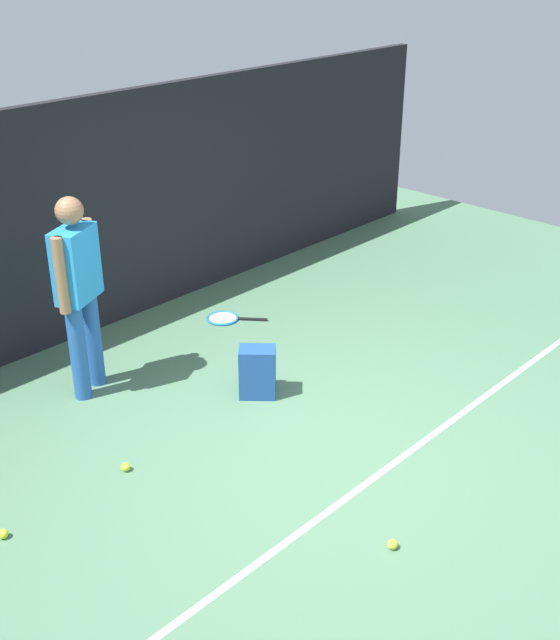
{
  "coord_description": "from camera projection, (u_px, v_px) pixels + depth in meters",
  "views": [
    {
      "loc": [
        -3.71,
        -3.13,
        3.53
      ],
      "look_at": [
        0.0,
        0.4,
        1.0
      ],
      "focal_mm": 44.72,
      "sensor_mm": 36.0,
      "label": 1
    }
  ],
  "objects": [
    {
      "name": "tennis_racket",
      "position": [
        226.0,
        318.0,
        7.98
      ],
      "size": [
        0.52,
        0.59,
        0.03
      ],
      "rotation": [
        0.0,
        0.0,
        2.25
      ],
      "color": "black",
      "rests_on": "ground"
    },
    {
      "name": "back_fence",
      "position": [
        74.0,
        223.0,
        7.28
      ],
      "size": [
        10.0,
        0.1,
        2.21
      ],
      "primitive_type": "cube",
      "color": "black",
      "rests_on": "ground"
    },
    {
      "name": "tennis_ball_near_player",
      "position": [
        3.0,
        534.0,
        5.11
      ],
      "size": [
        0.07,
        0.07,
        0.07
      ],
      "primitive_type": "sphere",
      "color": "#CCE033",
      "rests_on": "ground"
    },
    {
      "name": "court_line",
      "position": [
        367.0,
        483.0,
        5.63
      ],
      "size": [
        9.0,
        0.05,
        0.0
      ],
      "primitive_type": "cube",
      "color": "white",
      "rests_on": "ground"
    },
    {
      "name": "backpack",
      "position": [
        258.0,
        372.0,
        6.62
      ],
      "size": [
        0.38,
        0.38,
        0.44
      ],
      "rotation": [
        0.0,
        0.0,
        2.31
      ],
      "color": "#1E478C",
      "rests_on": "ground"
    },
    {
      "name": "tennis_player",
      "position": [
        78.0,
        285.0,
        6.35
      ],
      "size": [
        0.48,
        0.37,
        1.7
      ],
      "rotation": [
        0.0,
        0.0,
        -2.68
      ],
      "color": "#2659A5",
      "rests_on": "ground"
    },
    {
      "name": "ground_plane",
      "position": [
        319.0,
        457.0,
        5.91
      ],
      "size": [
        12.0,
        12.0,
        0.0
      ],
      "primitive_type": "plane",
      "color": "#4C7556"
    },
    {
      "name": "tennis_ball_by_fence",
      "position": [
        126.0,
        467.0,
        5.75
      ],
      "size": [
        0.07,
        0.07,
        0.07
      ],
      "primitive_type": "sphere",
      "color": "#CCE033",
      "rests_on": "ground"
    },
    {
      "name": "tennis_ball_mid_court",
      "position": [
        393.0,
        544.0,
        5.03
      ],
      "size": [
        0.07,
        0.07,
        0.07
      ],
      "primitive_type": "sphere",
      "color": "#CCE033",
      "rests_on": "ground"
    }
  ]
}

